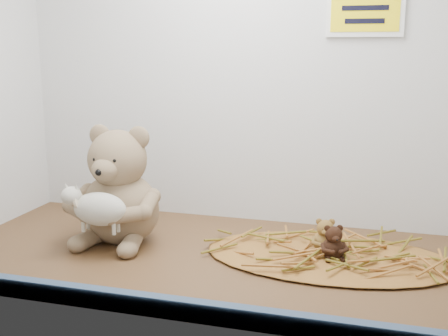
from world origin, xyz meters
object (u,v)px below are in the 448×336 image
(mini_teddy_tan, at_px, (325,234))
(mini_teddy_brown, at_px, (333,241))
(main_teddy, at_px, (120,184))
(toy_lamb, at_px, (100,209))

(mini_teddy_tan, xyz_separation_m, mini_teddy_brown, (0.02, -0.04, -0.00))
(main_teddy, bearing_deg, toy_lamb, -88.63)
(toy_lamb, distance_m, mini_teddy_brown, 0.52)
(main_teddy, relative_size, mini_teddy_brown, 3.70)
(toy_lamb, bearing_deg, main_teddy, 90.00)
(toy_lamb, bearing_deg, mini_teddy_tan, 15.84)
(mini_teddy_brown, bearing_deg, mini_teddy_tan, 99.76)
(mini_teddy_tan, bearing_deg, mini_teddy_brown, -68.29)
(main_teddy, height_order, mini_teddy_brown, main_teddy)
(toy_lamb, height_order, mini_teddy_tan, toy_lamb)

